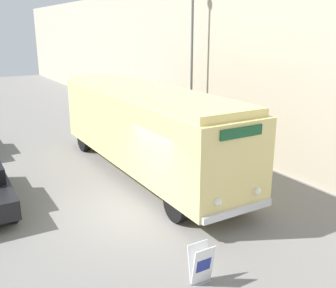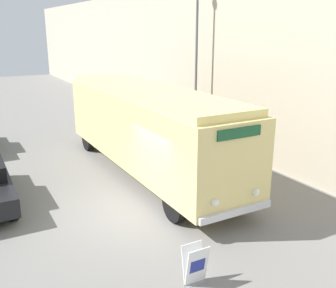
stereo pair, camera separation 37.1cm
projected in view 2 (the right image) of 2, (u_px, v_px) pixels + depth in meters
name	position (u px, v px, depth m)	size (l,w,h in m)	color
ground_plane	(131.00, 212.00, 12.29)	(80.00, 80.00, 0.00)	slate
building_wall_right	(166.00, 58.00, 22.73)	(0.30, 60.00, 7.70)	#B2A893
vintage_bus	(147.00, 125.00, 15.09)	(2.56, 11.09, 3.38)	black
sign_board	(195.00, 265.00, 8.73)	(0.54, 0.35, 0.93)	gray
streetlamp	(197.00, 45.00, 18.30)	(0.36, 0.36, 7.47)	#595E60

